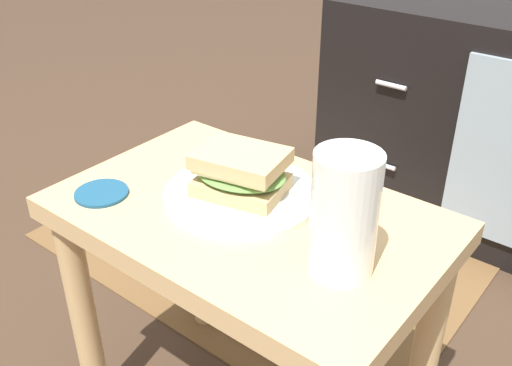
# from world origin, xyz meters

# --- Properties ---
(side_table) EXTENTS (0.56, 0.36, 0.46)m
(side_table) POSITION_xyz_m (0.00, 0.00, 0.37)
(side_table) COLOR tan
(side_table) RESTS_ON ground
(area_rug) EXTENTS (1.05, 0.67, 0.01)m
(area_rug) POSITION_xyz_m (-0.32, 0.41, 0.00)
(area_rug) COLOR brown
(area_rug) RESTS_ON ground
(plate) EXTENTS (0.23, 0.23, 0.01)m
(plate) POSITION_xyz_m (-0.03, 0.02, 0.47)
(plate) COLOR silver
(plate) RESTS_ON side_table
(sandwich_front) EXTENTS (0.16, 0.13, 0.07)m
(sandwich_front) POSITION_xyz_m (-0.03, 0.02, 0.50)
(sandwich_front) COLOR tan
(sandwich_front) RESTS_ON plate
(beer_glass) EXTENTS (0.08, 0.08, 0.16)m
(beer_glass) POSITION_xyz_m (0.17, -0.03, 0.54)
(beer_glass) COLOR silver
(beer_glass) RESTS_ON side_table
(coaster) EXTENTS (0.08, 0.08, 0.01)m
(coaster) POSITION_xyz_m (-0.20, -0.10, 0.46)
(coaster) COLOR navy
(coaster) RESTS_ON side_table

